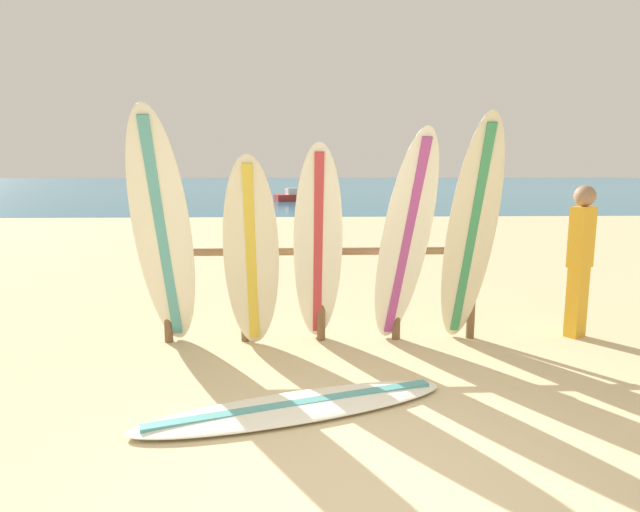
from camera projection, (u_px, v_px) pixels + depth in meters
ground_plane at (372, 504)px, 3.05m from camera, size 120.00×120.00×0.00m
ocean_water at (301, 185)px, 60.25m from camera, size 120.00×80.00×0.01m
surfboard_rack at (321, 277)px, 5.85m from camera, size 3.41×0.09×1.13m
surfboard_leaning_far_left at (163, 236)px, 5.27m from camera, size 0.56×1.11×2.43m
surfboard_leaning_left at (251, 255)px, 5.45m from camera, size 0.56×0.58×2.00m
surfboard_leaning_center_left at (318, 248)px, 5.54m from camera, size 0.50×0.84×2.12m
surfboard_leaning_center at (405, 243)px, 5.42m from camera, size 0.70×1.09×2.25m
surfboard_leaning_center_right at (470, 237)px, 5.40m from camera, size 0.51×1.09×2.38m
surfboard_lying_on_sand at (297, 407)px, 4.21m from camera, size 2.57×1.33×0.08m
beachgoer_standing at (580, 255)px, 5.95m from camera, size 0.32×0.30×1.68m
small_boat_offshore at (293, 196)px, 30.90m from camera, size 2.22×1.56×0.71m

